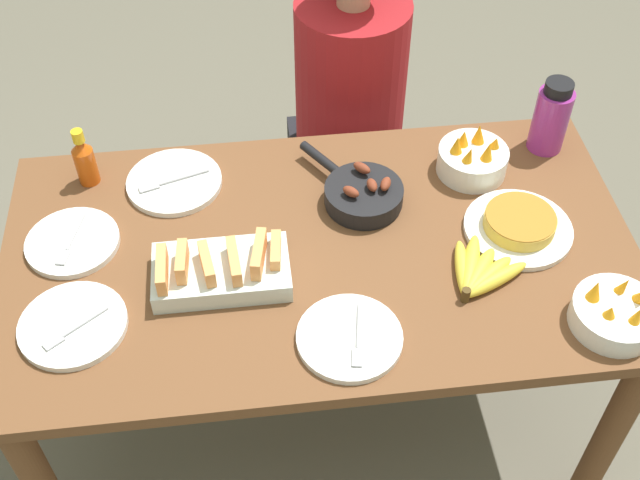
% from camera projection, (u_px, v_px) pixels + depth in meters
% --- Properties ---
extents(ground_plane, '(14.00, 14.00, 0.00)m').
position_uv_depth(ground_plane, '(320.00, 412.00, 2.42)').
color(ground_plane, '#666051').
extents(dining_table, '(1.49, 0.82, 0.74)m').
position_uv_depth(dining_table, '(320.00, 278.00, 1.96)').
color(dining_table, brown).
rests_on(dining_table, ground_plane).
extents(banana_bunch, '(0.19, 0.20, 0.04)m').
position_uv_depth(banana_bunch, '(479.00, 273.00, 1.80)').
color(banana_bunch, yellow).
rests_on(banana_bunch, dining_table).
extents(melon_tray, '(0.31, 0.17, 0.10)m').
position_uv_depth(melon_tray, '(221.00, 270.00, 1.79)').
color(melon_tray, silver).
rests_on(melon_tray, dining_table).
extents(skillet, '(0.24, 0.30, 0.08)m').
position_uv_depth(skillet, '(362.00, 194.00, 1.96)').
color(skillet, black).
rests_on(skillet, dining_table).
extents(frittata_plate_center, '(0.26, 0.26, 0.05)m').
position_uv_depth(frittata_plate_center, '(519.00, 226.00, 1.90)').
color(frittata_plate_center, white).
rests_on(frittata_plate_center, dining_table).
extents(empty_plate_near_front, '(0.22, 0.22, 0.02)m').
position_uv_depth(empty_plate_near_front, '(73.00, 242.00, 1.88)').
color(empty_plate_near_front, white).
rests_on(empty_plate_near_front, dining_table).
extents(empty_plate_far_left, '(0.23, 0.23, 0.02)m').
position_uv_depth(empty_plate_far_left, '(73.00, 325.00, 1.72)').
color(empty_plate_far_left, white).
rests_on(empty_plate_far_left, dining_table).
extents(empty_plate_far_right, '(0.23, 0.23, 0.02)m').
position_uv_depth(empty_plate_far_right, '(350.00, 338.00, 1.69)').
color(empty_plate_far_right, white).
rests_on(empty_plate_far_right, dining_table).
extents(empty_plate_mid_edge, '(0.24, 0.24, 0.02)m').
position_uv_depth(empty_plate_mid_edge, '(174.00, 182.00, 2.02)').
color(empty_plate_mid_edge, white).
rests_on(empty_plate_mid_edge, dining_table).
extents(fruit_bowl_mango, '(0.18, 0.18, 0.12)m').
position_uv_depth(fruit_bowl_mango, '(472.00, 158.00, 2.03)').
color(fruit_bowl_mango, white).
rests_on(fruit_bowl_mango, dining_table).
extents(fruit_bowl_citrus, '(0.19, 0.19, 0.11)m').
position_uv_depth(fruit_bowl_citrus, '(615.00, 313.00, 1.71)').
color(fruit_bowl_citrus, white).
rests_on(fruit_bowl_citrus, dining_table).
extents(water_bottle, '(0.09, 0.09, 0.20)m').
position_uv_depth(water_bottle, '(551.00, 117.00, 2.06)').
color(water_bottle, '#992D89').
rests_on(water_bottle, dining_table).
extents(hot_sauce_bottle, '(0.05, 0.05, 0.16)m').
position_uv_depth(hot_sauce_bottle, '(84.00, 160.00, 1.98)').
color(hot_sauce_bottle, '#C64C0F').
rests_on(hot_sauce_bottle, dining_table).
extents(person_figure, '(0.36, 0.36, 1.22)m').
position_uv_depth(person_figure, '(349.00, 136.00, 2.51)').
color(person_figure, black).
rests_on(person_figure, ground_plane).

